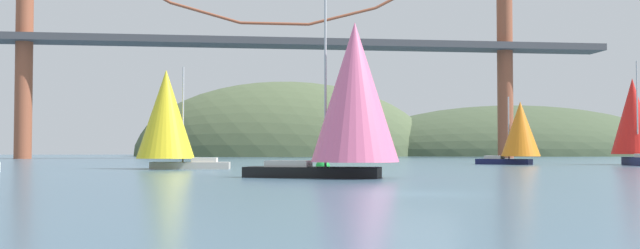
% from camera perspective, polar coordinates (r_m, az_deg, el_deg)
% --- Properties ---
extents(ground_plane, '(360.00, 360.00, 0.00)m').
position_cam_1_polar(ground_plane, '(25.91, 8.65, -5.67)').
color(ground_plane, '#426075').
extents(headland_right, '(82.38, 44.00, 24.13)m').
position_cam_1_polar(headland_right, '(173.37, 15.66, -2.48)').
color(headland_right, '#425138').
rests_on(headland_right, ground_plane).
extents(headland_center, '(68.73, 44.00, 34.26)m').
position_cam_1_polar(headland_center, '(160.35, -2.80, -2.60)').
color(headland_center, '#4C5B3D').
rests_on(headland_center, ground_plane).
extents(suspension_bridge, '(119.42, 6.00, 42.81)m').
position_cam_1_polar(suspension_bridge, '(121.60, -3.73, 7.03)').
color(suspension_bridge, brown).
rests_on(suspension_bridge, ground_plane).
extents(sailboat_pink_spinnaker, '(9.61, 6.43, 10.61)m').
position_cam_1_polar(sailboat_pink_spinnaker, '(39.69, 2.68, 2.36)').
color(sailboat_pink_spinnaker, black).
rests_on(sailboat_pink_spinnaker, ground_plane).
extents(sailboat_red_spinnaker, '(5.32, 8.43, 10.57)m').
position_cam_1_polar(sailboat_red_spinnaker, '(78.35, 24.36, 0.41)').
color(sailboat_red_spinnaker, '#191E4C').
rests_on(sailboat_red_spinnaker, ground_plane).
extents(sailboat_orange_sail, '(6.99, 6.61, 7.23)m').
position_cam_1_polar(sailboat_orange_sail, '(76.18, 16.06, -0.51)').
color(sailboat_orange_sail, '#191E4C').
rests_on(sailboat_orange_sail, ground_plane).
extents(sailboat_yellow_sail, '(7.85, 5.08, 8.44)m').
position_cam_1_polar(sailboat_yellow_sail, '(58.50, -12.46, 0.67)').
color(sailboat_yellow_sail, '#B7B2A8').
rests_on(sailboat_yellow_sail, ground_plane).
extents(channel_buoy, '(1.10, 1.10, 2.64)m').
position_cam_1_polar(channel_buoy, '(51.74, 0.24, -3.44)').
color(channel_buoy, green).
rests_on(channel_buoy, ground_plane).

